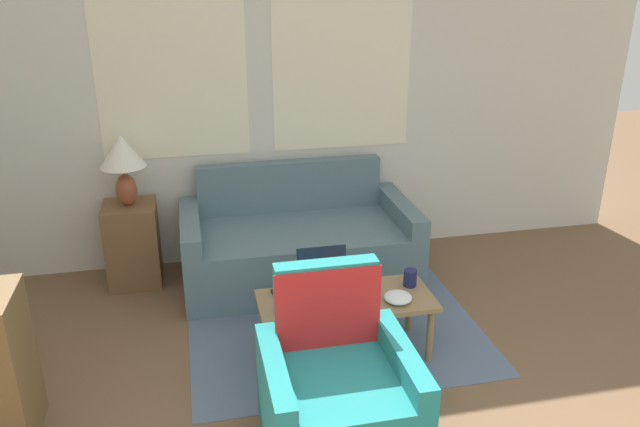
{
  "coord_description": "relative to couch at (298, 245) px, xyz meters",
  "views": [
    {
      "loc": [
        -0.65,
        -1.04,
        2.27
      ],
      "look_at": [
        0.17,
        2.69,
        0.75
      ],
      "focal_mm": 35.0,
      "sensor_mm": 36.0,
      "label": 1
    }
  ],
  "objects": [
    {
      "name": "wall_back",
      "position": [
        -0.12,
        0.47,
        1.04
      ],
      "size": [
        6.18,
        0.06,
        2.6
      ],
      "color": "silver",
      "rests_on": "ground_plane"
    },
    {
      "name": "rug",
      "position": [
        0.1,
        -0.59,
        -0.26
      ],
      "size": [
        1.92,
        1.98,
        0.01
      ],
      "color": "slate",
      "rests_on": "ground_plane"
    },
    {
      "name": "couch",
      "position": [
        0.0,
        0.0,
        0.0
      ],
      "size": [
        1.74,
        0.9,
        0.84
      ],
      "color": "slate",
      "rests_on": "ground_plane"
    },
    {
      "name": "armchair",
      "position": [
        -0.14,
        -1.86,
        0.01
      ],
      "size": [
        0.73,
        0.71,
        0.9
      ],
      "color": "teal",
      "rests_on": "ground_plane"
    },
    {
      "name": "side_table",
      "position": [
        -1.23,
        0.17,
        0.05
      ],
      "size": [
        0.38,
        0.38,
        0.63
      ],
      "color": "brown",
      "rests_on": "ground_plane"
    },
    {
      "name": "table_lamp",
      "position": [
        -1.23,
        0.17,
        0.72
      ],
      "size": [
        0.33,
        0.33,
        0.53
      ],
      "color": "brown",
      "rests_on": "side_table"
    },
    {
      "name": "coffee_table",
      "position": [
        0.1,
        -1.11,
        0.08
      ],
      "size": [
        1.07,
        0.46,
        0.39
      ],
      "color": "#8E704C",
      "rests_on": "ground_plane"
    },
    {
      "name": "laptop",
      "position": [
        -0.02,
        -1.05,
        0.19
      ],
      "size": [
        0.31,
        0.33,
        0.27
      ],
      "color": "#B7B7BC",
      "rests_on": "coffee_table"
    },
    {
      "name": "cup_navy",
      "position": [
        0.53,
        -1.04,
        0.18
      ],
      "size": [
        0.08,
        0.08,
        0.11
      ],
      "color": "#191E4C",
      "rests_on": "coffee_table"
    },
    {
      "name": "cup_yellow",
      "position": [
        -0.32,
        -1.2,
        0.16
      ],
      "size": [
        0.08,
        0.08,
        0.07
      ],
      "color": "white",
      "rests_on": "coffee_table"
    },
    {
      "name": "snack_bowl",
      "position": [
        0.39,
        -1.21,
        0.15
      ],
      "size": [
        0.17,
        0.17,
        0.06
      ],
      "color": "white",
      "rests_on": "coffee_table"
    },
    {
      "name": "tv_remote",
      "position": [
        -0.3,
        -1.0,
        0.14
      ],
      "size": [
        0.08,
        0.16,
        0.02
      ],
      "color": "black",
      "rests_on": "coffee_table"
    }
  ]
}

